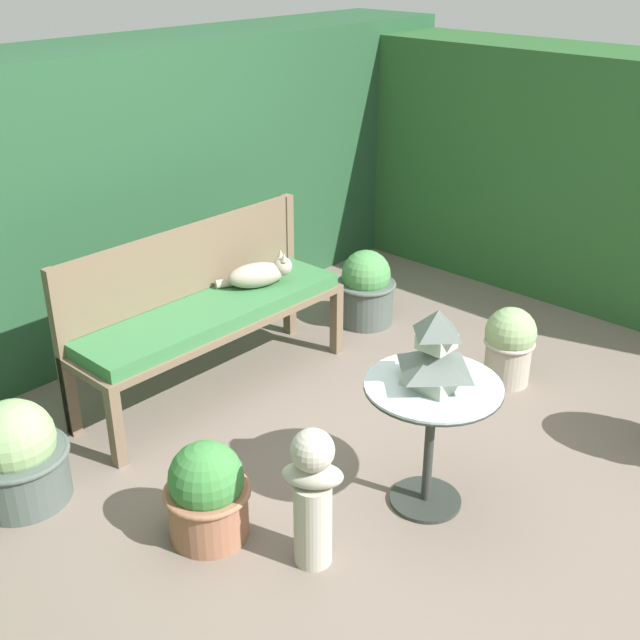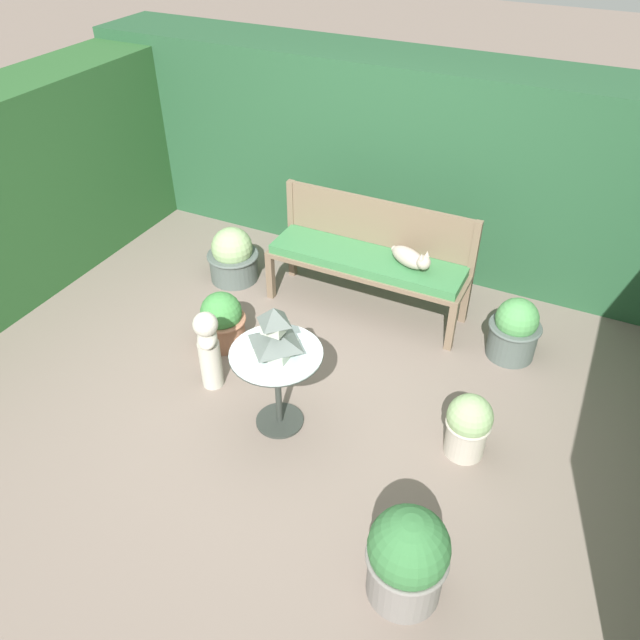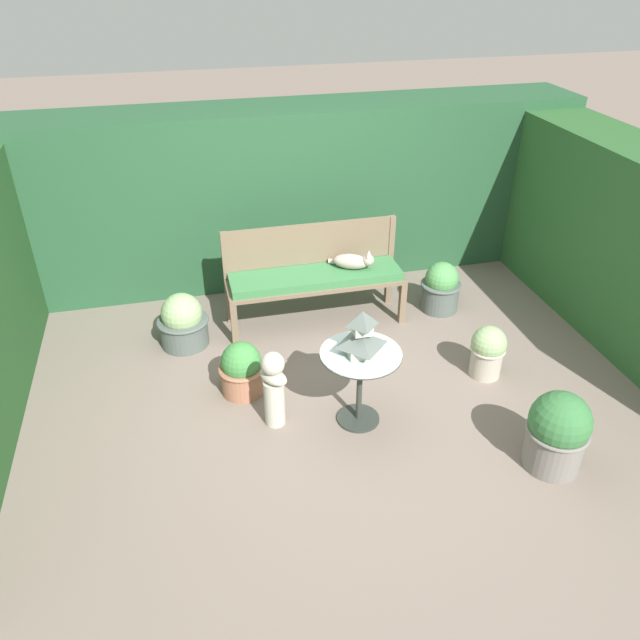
# 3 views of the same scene
# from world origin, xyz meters

# --- Properties ---
(ground) EXTENTS (30.00, 30.00, 0.00)m
(ground) POSITION_xyz_m (0.00, 0.00, 0.00)
(ground) COLOR #75665B
(foliage_hedge_back) EXTENTS (6.40, 0.80, 1.82)m
(foliage_hedge_back) POSITION_xyz_m (0.00, 2.34, 0.91)
(foliage_hedge_back) COLOR #234C2D
(foliage_hedge_back) RESTS_ON ground
(foliage_hedge_right) EXTENTS (0.70, 3.54, 1.72)m
(foliage_hedge_right) POSITION_xyz_m (2.85, 0.17, 0.86)
(foliage_hedge_right) COLOR #285628
(foliage_hedge_right) RESTS_ON ground
(garden_bench) EXTENTS (1.70, 0.47, 0.54)m
(garden_bench) POSITION_xyz_m (0.09, 1.16, 0.46)
(garden_bench) COLOR brown
(garden_bench) RESTS_ON ground
(bench_backrest) EXTENTS (1.70, 0.06, 0.95)m
(bench_backrest) POSITION_xyz_m (0.09, 1.37, 0.69)
(bench_backrest) COLOR brown
(bench_backrest) RESTS_ON ground
(cat) EXTENTS (0.40, 0.32, 0.20)m
(cat) POSITION_xyz_m (0.46, 1.16, 0.62)
(cat) COLOR #A89989
(cat) RESTS_ON garden_bench
(patio_table) EXTENTS (0.61, 0.61, 0.64)m
(patio_table) POSITION_xyz_m (0.08, -0.35, 0.50)
(patio_table) COLOR #2D332D
(patio_table) RESTS_ON ground
(pagoda_birdhouse) EXTENTS (0.29, 0.29, 0.36)m
(pagoda_birdhouse) POSITION_xyz_m (0.08, -0.35, 0.79)
(pagoda_birdhouse) COLOR #B2BCA8
(pagoda_birdhouse) RESTS_ON patio_table
(garden_bust) EXTENTS (0.26, 0.29, 0.65)m
(garden_bust) POSITION_xyz_m (-0.56, -0.23, 0.35)
(garden_bust) COLOR #B7B2A3
(garden_bust) RESTS_ON ground
(potted_plant_table_near) EXTENTS (0.30, 0.30, 0.48)m
(potted_plant_table_near) POSITION_xyz_m (1.31, -0.04, 0.25)
(potted_plant_table_near) COLOR #ADA393
(potted_plant_table_near) RESTS_ON ground
(potted_plant_path_edge) EXTENTS (0.41, 0.41, 0.52)m
(potted_plant_path_edge) POSITION_xyz_m (1.37, 1.10, 0.24)
(potted_plant_path_edge) COLOR #4C5651
(potted_plant_path_edge) RESTS_ON ground
(potted_plant_bench_right) EXTENTS (0.48, 0.48, 0.52)m
(potted_plant_bench_right) POSITION_xyz_m (-1.19, 1.06, 0.23)
(potted_plant_bench_right) COLOR #4C5651
(potted_plant_bench_right) RESTS_ON ground
(potted_plant_hedge_corner) EXTENTS (0.39, 0.39, 0.47)m
(potted_plant_hedge_corner) POSITION_xyz_m (-0.76, 0.22, 0.22)
(potted_plant_hedge_corner) COLOR #9E664C
(potted_plant_hedge_corner) RESTS_ON ground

